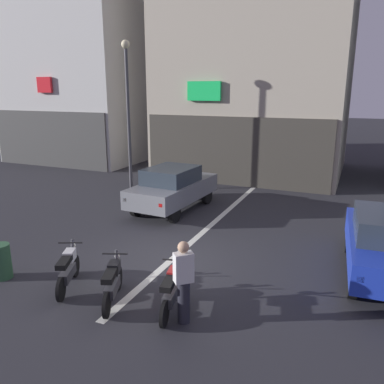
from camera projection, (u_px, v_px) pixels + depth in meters
name	position (u px, v px, depth m)	size (l,w,h in m)	color
ground_plane	(169.00, 262.00, 10.19)	(120.00, 120.00, 0.00)	#2B2B30
lane_centre_line	(236.00, 203.00, 15.51)	(0.20, 18.00, 0.01)	silver
car_grey_crossing_near	(173.00, 187.00, 14.41)	(2.05, 4.21, 1.64)	black
car_red_down_street	(301.00, 160.00, 19.98)	(2.01, 4.20, 1.64)	black
street_lamp	(128.00, 101.00, 16.63)	(0.36, 0.36, 6.38)	#47474C
motorcycle_white_row_leftmost	(68.00, 269.00, 8.78)	(0.78, 1.55, 0.98)	black
motorcycle_black_row_left_mid	(113.00, 282.00, 8.18)	(0.74, 1.57, 0.98)	black
motorcycle_red_row_centre	(172.00, 290.00, 7.87)	(0.56, 1.65, 0.98)	black
person_by_motorcycles	(184.00, 282.00, 7.36)	(0.41, 0.41, 1.67)	#23232D
trash_bin	(2.00, 261.00, 9.23)	(0.44, 0.44, 0.85)	#2D5938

